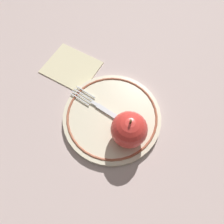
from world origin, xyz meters
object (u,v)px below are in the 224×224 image
Objects in this scene: plate at (112,117)px; fork at (101,108)px; napkin_folded at (71,67)px; apple_red_whole at (129,130)px.

fork is (0.03, -0.00, 0.01)m from plate.
napkin_folded is at bearing -22.11° from fork.
fork reaches higher than plate.
apple_red_whole is at bearing 166.05° from fork.
plate is 0.20m from napkin_folded.
fork is (0.09, -0.02, -0.04)m from apple_red_whole.
fork is at bearing -14.30° from apple_red_whole.
napkin_folded is (0.19, -0.06, -0.01)m from plate.
plate is 0.03m from fork.
fork is at bearing 157.54° from napkin_folded.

